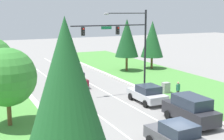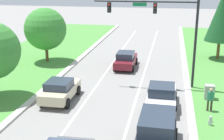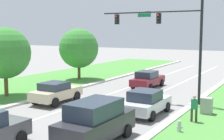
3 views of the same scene
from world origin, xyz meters
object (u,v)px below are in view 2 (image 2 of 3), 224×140
object	(u,v)px
conifer_near_right_tree	(222,17)
oak_near_left_tree	(45,29)
champagne_sedan	(60,90)
charcoal_suv	(157,133)
pedestrian	(210,99)
silver_sedan	(161,95)
burgundy_sedan	(126,60)
fire_hydrant	(210,121)
traffic_signal_mast	(167,19)
utility_cabinet	(209,92)

from	to	relation	value
conifer_near_right_tree	oak_near_left_tree	world-z (taller)	conifer_near_right_tree
champagne_sedan	oak_near_left_tree	distance (m)	11.52
charcoal_suv	conifer_near_right_tree	distance (m)	21.36
pedestrian	silver_sedan	bearing A→B (deg)	-27.92
silver_sedan	champagne_sedan	xyz separation A→B (m)	(-7.31, -0.31, 0.01)
silver_sedan	champagne_sedan	distance (m)	7.32
burgundy_sedan	fire_hydrant	size ratio (longest dim) A/B	6.57
charcoal_suv	conifer_near_right_tree	xyz separation A→B (m)	(5.60, 20.30, 3.57)
fire_hydrant	oak_near_left_tree	world-z (taller)	oak_near_left_tree
silver_sedan	oak_near_left_tree	bearing A→B (deg)	142.02
traffic_signal_mast	pedestrian	bearing A→B (deg)	-55.16
burgundy_sedan	traffic_signal_mast	bearing A→B (deg)	-50.98
fire_hydrant	conifer_near_right_tree	world-z (taller)	conifer_near_right_tree
traffic_signal_mast	oak_near_left_tree	bearing A→B (deg)	156.55
champagne_sedan	pedestrian	distance (m)	10.54
charcoal_suv	pedestrian	distance (m)	6.56
traffic_signal_mast	oak_near_left_tree	distance (m)	13.73
utility_cabinet	conifer_near_right_tree	world-z (taller)	conifer_near_right_tree
silver_sedan	burgundy_sedan	world-z (taller)	silver_sedan
silver_sedan	conifer_near_right_tree	distance (m)	15.82
burgundy_sedan	fire_hydrant	world-z (taller)	burgundy_sedan
traffic_signal_mast	fire_hydrant	distance (m)	9.09
traffic_signal_mast	conifer_near_right_tree	bearing A→B (deg)	61.11
silver_sedan	burgundy_sedan	distance (m)	9.91
charcoal_suv	oak_near_left_tree	size ratio (longest dim) A/B	0.82
utility_cabinet	conifer_near_right_tree	distance (m)	13.20
utility_cabinet	conifer_near_right_tree	size ratio (longest dim) A/B	0.16
charcoal_suv	fire_hydrant	distance (m)	4.70
fire_hydrant	charcoal_suv	bearing A→B (deg)	-131.51
champagne_sedan	fire_hydrant	bearing A→B (deg)	-12.55
conifer_near_right_tree	pedestrian	bearing A→B (deg)	-99.16
burgundy_sedan	oak_near_left_tree	world-z (taller)	oak_near_left_tree
charcoal_suv	conifer_near_right_tree	size ratio (longest dim) A/B	0.64
burgundy_sedan	pedestrian	distance (m)	11.81
traffic_signal_mast	oak_near_left_tree	xyz separation A→B (m)	(-12.45, 5.40, -2.05)
burgundy_sedan	charcoal_suv	bearing A→B (deg)	-75.58
conifer_near_right_tree	champagne_sedan	bearing A→B (deg)	-131.44
utility_cabinet	pedestrian	xyz separation A→B (m)	(-0.20, -2.24, 0.37)
charcoal_suv	oak_near_left_tree	distance (m)	20.13
burgundy_sedan	charcoal_suv	world-z (taller)	charcoal_suv
silver_sedan	utility_cabinet	size ratio (longest dim) A/B	3.77
silver_sedan	fire_hydrant	bearing A→B (deg)	-39.66
burgundy_sedan	utility_cabinet	distance (m)	10.25
traffic_signal_mast	champagne_sedan	world-z (taller)	traffic_signal_mast
traffic_signal_mast	silver_sedan	xyz separation A→B (m)	(-0.05, -4.26, -4.76)
charcoal_suv	fire_hydrant	xyz separation A→B (m)	(3.08, 3.47, -0.73)
burgundy_sedan	conifer_near_right_tree	distance (m)	11.44
champagne_sedan	conifer_near_right_tree	xyz separation A→B (m)	(12.90, 14.61, 3.82)
burgundy_sedan	utility_cabinet	bearing A→B (deg)	-44.43
traffic_signal_mast	burgundy_sedan	bearing A→B (deg)	128.89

